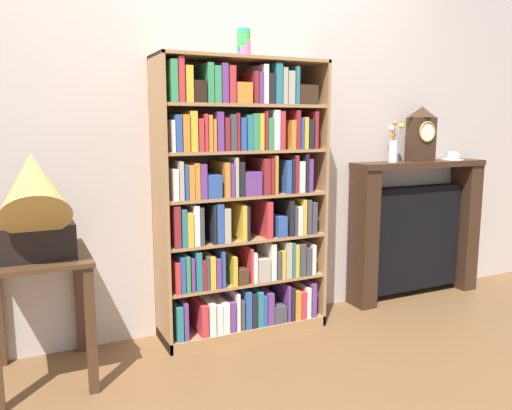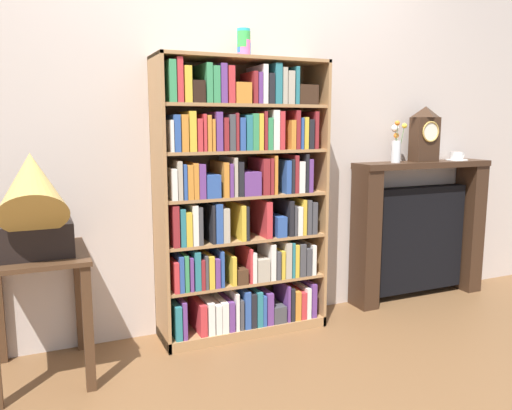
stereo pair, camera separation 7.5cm
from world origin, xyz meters
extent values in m
cube|color=brown|center=(0.00, 0.00, -0.01)|extent=(7.99, 6.40, 0.02)
cube|color=beige|center=(0.13, 0.34, 1.30)|extent=(4.99, 0.08, 2.60)
cube|color=#A87A4C|center=(-0.48, 0.15, 0.80)|extent=(0.02, 0.31, 1.59)
cube|color=#A87A4C|center=(0.48, 0.15, 0.80)|extent=(0.02, 0.31, 1.59)
cube|color=brown|center=(0.00, 0.30, 0.80)|extent=(0.98, 0.01, 1.59)
cube|color=#A87A4C|center=(0.00, 0.15, 1.58)|extent=(0.98, 0.31, 0.02)
cube|color=#A87A4C|center=(0.00, 0.15, 0.03)|extent=(0.98, 0.31, 0.06)
cube|color=teal|center=(-0.43, 0.12, 0.16)|extent=(0.04, 0.22, 0.19)
cube|color=#663884|center=(-0.39, 0.12, 0.17)|extent=(0.02, 0.24, 0.21)
cube|color=#C63338|center=(-0.29, 0.13, 0.15)|extent=(0.04, 0.25, 0.18)
cube|color=white|center=(-0.24, 0.11, 0.15)|extent=(0.04, 0.21, 0.19)
cube|color=white|center=(-0.20, 0.13, 0.14)|extent=(0.03, 0.25, 0.17)
cube|color=white|center=(-0.16, 0.12, 0.15)|extent=(0.04, 0.23, 0.18)
cube|color=#663884|center=(-0.12, 0.14, 0.15)|extent=(0.03, 0.27, 0.18)
cube|color=white|center=(-0.09, 0.11, 0.17)|extent=(0.02, 0.21, 0.22)
cube|color=#424247|center=(-0.06, 0.11, 0.15)|extent=(0.02, 0.21, 0.18)
cube|color=#2D519E|center=(-0.02, 0.11, 0.17)|extent=(0.04, 0.20, 0.22)
cube|color=black|center=(0.02, 0.13, 0.16)|extent=(0.03, 0.26, 0.20)
cube|color=teal|center=(0.05, 0.13, 0.16)|extent=(0.03, 0.25, 0.21)
cube|color=#2D519E|center=(0.08, 0.12, 0.15)|extent=(0.02, 0.23, 0.18)
cube|color=#663884|center=(0.12, 0.11, 0.16)|extent=(0.04, 0.20, 0.19)
cube|color=#424247|center=(0.19, 0.10, 0.11)|extent=(0.08, 0.19, 0.10)
cube|color=#663884|center=(0.24, 0.11, 0.17)|extent=(0.02, 0.21, 0.22)
cube|color=black|center=(0.27, 0.13, 0.16)|extent=(0.02, 0.26, 0.20)
cube|color=orange|center=(0.30, 0.13, 0.15)|extent=(0.04, 0.25, 0.18)
cube|color=#C63338|center=(0.34, 0.12, 0.14)|extent=(0.03, 0.24, 0.17)
cube|color=white|center=(0.38, 0.12, 0.15)|extent=(0.03, 0.23, 0.19)
cube|color=#663884|center=(0.42, 0.12, 0.17)|extent=(0.03, 0.24, 0.21)
cube|color=#A87A4C|center=(0.00, 0.15, 0.32)|extent=(0.95, 0.29, 0.02)
cube|color=#C63338|center=(-0.43, 0.13, 0.42)|extent=(0.03, 0.26, 0.17)
cube|color=#2D519E|center=(-0.40, 0.12, 0.43)|extent=(0.03, 0.24, 0.20)
cube|color=#388E56|center=(-0.38, 0.14, 0.43)|extent=(0.02, 0.26, 0.20)
cube|color=#663884|center=(-0.35, 0.13, 0.42)|extent=(0.02, 0.24, 0.19)
cube|color=teal|center=(-0.32, 0.13, 0.44)|extent=(0.03, 0.25, 0.22)
cube|color=maroon|center=(-0.29, 0.12, 0.41)|extent=(0.02, 0.24, 0.17)
cube|color=#424247|center=(-0.26, 0.11, 0.43)|extent=(0.02, 0.21, 0.19)
cube|color=gold|center=(-0.24, 0.11, 0.42)|extent=(0.03, 0.22, 0.18)
cube|color=#663884|center=(-0.20, 0.13, 0.41)|extent=(0.03, 0.26, 0.17)
cube|color=#2D519E|center=(-0.17, 0.12, 0.43)|extent=(0.02, 0.23, 0.20)
cube|color=gold|center=(-0.10, 0.11, 0.41)|extent=(0.02, 0.22, 0.17)
cube|color=#472D1C|center=(-0.05, 0.12, 0.37)|extent=(0.06, 0.22, 0.09)
cube|color=#C63338|center=(0.00, 0.13, 0.43)|extent=(0.02, 0.25, 0.20)
cube|color=white|center=(0.02, 0.13, 0.42)|extent=(0.03, 0.25, 0.18)
cube|color=#B2A893|center=(0.08, 0.10, 0.40)|extent=(0.08, 0.19, 0.13)
cube|color=white|center=(0.14, 0.11, 0.44)|extent=(0.03, 0.21, 0.21)
cube|color=#424247|center=(0.17, 0.11, 0.41)|extent=(0.03, 0.21, 0.17)
cube|color=gold|center=(0.20, 0.12, 0.42)|extent=(0.02, 0.23, 0.17)
cube|color=#B2A893|center=(0.24, 0.12, 0.44)|extent=(0.04, 0.22, 0.21)
cube|color=teal|center=(0.27, 0.12, 0.44)|extent=(0.02, 0.22, 0.21)
cube|color=gold|center=(0.29, 0.11, 0.43)|extent=(0.03, 0.22, 0.20)
cube|color=#424247|center=(0.33, 0.12, 0.43)|extent=(0.04, 0.24, 0.20)
cube|color=#424247|center=(0.37, 0.13, 0.41)|extent=(0.03, 0.24, 0.17)
cube|color=white|center=(0.41, 0.11, 0.42)|extent=(0.03, 0.21, 0.18)
cube|color=#A87A4C|center=(0.00, 0.15, 0.57)|extent=(0.95, 0.29, 0.02)
cube|color=maroon|center=(-0.43, 0.12, 0.69)|extent=(0.03, 0.23, 0.22)
cube|color=teal|center=(-0.39, 0.13, 0.69)|extent=(0.03, 0.26, 0.20)
cube|color=gold|center=(-0.36, 0.12, 0.67)|extent=(0.03, 0.22, 0.18)
cube|color=white|center=(-0.32, 0.12, 0.69)|extent=(0.03, 0.24, 0.22)
cube|color=#424247|center=(-0.29, 0.11, 0.69)|extent=(0.02, 0.22, 0.21)
cube|color=black|center=(-0.22, 0.12, 0.69)|extent=(0.02, 0.23, 0.21)
cube|color=#2D519E|center=(-0.19, 0.11, 0.69)|extent=(0.04, 0.21, 0.22)
cube|color=#B2A893|center=(-0.15, 0.11, 0.68)|extent=(0.04, 0.20, 0.19)
cube|color=gold|center=(-0.05, 0.13, 0.68)|extent=(0.03, 0.26, 0.20)
cube|color=black|center=(-0.02, 0.12, 0.68)|extent=(0.02, 0.24, 0.19)
cube|color=#C63338|center=(0.11, 0.13, 0.69)|extent=(0.03, 0.24, 0.21)
cube|color=#2D519E|center=(0.19, 0.12, 0.64)|extent=(0.06, 0.22, 0.12)
cube|color=black|center=(0.25, 0.12, 0.69)|extent=(0.03, 0.24, 0.21)
cube|color=#424247|center=(0.28, 0.11, 0.67)|extent=(0.02, 0.21, 0.18)
cube|color=white|center=(0.31, 0.13, 0.67)|extent=(0.03, 0.26, 0.17)
cube|color=gold|center=(0.34, 0.12, 0.69)|extent=(0.02, 0.23, 0.21)
cube|color=#424247|center=(0.37, 0.13, 0.69)|extent=(0.03, 0.25, 0.21)
cube|color=#424247|center=(0.41, 0.11, 0.68)|extent=(0.03, 0.21, 0.19)
cube|color=#A87A4C|center=(0.00, 0.15, 0.83)|extent=(0.95, 0.29, 0.02)
cube|color=white|center=(-0.43, 0.12, 0.92)|extent=(0.03, 0.22, 0.17)
cube|color=#B2A893|center=(-0.40, 0.12, 0.94)|extent=(0.02, 0.23, 0.20)
cube|color=#2D519E|center=(-0.37, 0.13, 0.93)|extent=(0.02, 0.24, 0.19)
cube|color=orange|center=(-0.35, 0.11, 0.93)|extent=(0.03, 0.21, 0.18)
cube|color=orange|center=(-0.31, 0.12, 0.93)|extent=(0.03, 0.24, 0.19)
cube|color=#663884|center=(-0.28, 0.12, 0.93)|extent=(0.04, 0.24, 0.19)
cube|color=#2D519E|center=(-0.22, 0.10, 0.90)|extent=(0.08, 0.18, 0.13)
cube|color=orange|center=(-0.15, 0.13, 0.93)|extent=(0.03, 0.24, 0.19)
cube|color=#663884|center=(-0.12, 0.12, 0.93)|extent=(0.02, 0.24, 0.18)
cube|color=#B2A893|center=(-0.09, 0.13, 0.94)|extent=(0.02, 0.26, 0.22)
cube|color=black|center=(-0.06, 0.14, 0.93)|extent=(0.03, 0.26, 0.19)
cube|color=#663884|center=(0.01, 0.12, 0.90)|extent=(0.10, 0.23, 0.13)
cube|color=maroon|center=(0.09, 0.12, 0.94)|extent=(0.04, 0.23, 0.20)
cube|color=maroon|center=(0.13, 0.13, 0.94)|extent=(0.02, 0.25, 0.21)
cube|color=orange|center=(0.15, 0.14, 0.95)|extent=(0.02, 0.26, 0.22)
cube|color=#2D519E|center=(0.23, 0.12, 0.93)|extent=(0.03, 0.24, 0.19)
cube|color=black|center=(0.26, 0.11, 0.93)|extent=(0.02, 0.21, 0.20)
cube|color=maroon|center=(0.28, 0.12, 0.94)|extent=(0.02, 0.24, 0.22)
cube|color=white|center=(0.32, 0.12, 0.93)|extent=(0.04, 0.23, 0.18)
cube|color=black|center=(0.35, 0.13, 0.95)|extent=(0.02, 0.25, 0.22)
cube|color=#663884|center=(0.38, 0.14, 0.93)|extent=(0.03, 0.26, 0.19)
cube|color=#A87A4C|center=(0.00, 0.15, 1.08)|extent=(0.95, 0.29, 0.02)
cube|color=white|center=(-0.44, 0.13, 1.17)|extent=(0.02, 0.24, 0.16)
cube|color=#2D519E|center=(-0.41, 0.13, 1.18)|extent=(0.03, 0.25, 0.19)
cube|color=orange|center=(-0.37, 0.12, 1.18)|extent=(0.04, 0.23, 0.19)
cube|color=gold|center=(-0.33, 0.11, 1.19)|extent=(0.04, 0.20, 0.21)
cube|color=#C63338|center=(-0.29, 0.11, 1.17)|extent=(0.03, 0.22, 0.17)
cube|color=#C63338|center=(-0.26, 0.13, 1.19)|extent=(0.02, 0.26, 0.20)
cube|color=orange|center=(-0.24, 0.12, 1.18)|extent=(0.02, 0.23, 0.19)
cube|color=orange|center=(-0.21, 0.12, 1.17)|extent=(0.02, 0.24, 0.17)
cube|color=#663884|center=(-0.18, 0.13, 1.19)|extent=(0.04, 0.26, 0.21)
cube|color=maroon|center=(-0.14, 0.12, 1.18)|extent=(0.03, 0.22, 0.18)
cube|color=#424247|center=(-0.11, 0.13, 1.19)|extent=(0.03, 0.26, 0.19)
cube|color=maroon|center=(-0.08, 0.14, 1.19)|extent=(0.02, 0.26, 0.20)
cube|color=#2D519E|center=(-0.05, 0.11, 1.18)|extent=(0.03, 0.21, 0.18)
cube|color=teal|center=(-0.01, 0.12, 1.18)|extent=(0.03, 0.24, 0.19)
cube|color=#388E56|center=(0.03, 0.13, 1.19)|extent=(0.03, 0.25, 0.20)
cube|color=gold|center=(0.06, 0.13, 1.19)|extent=(0.03, 0.26, 0.20)
cube|color=maroon|center=(0.09, 0.12, 1.19)|extent=(0.02, 0.24, 0.21)
cube|color=#388E56|center=(0.12, 0.13, 1.18)|extent=(0.03, 0.25, 0.18)
cube|color=white|center=(0.15, 0.13, 1.20)|extent=(0.04, 0.26, 0.22)
cube|color=#C63338|center=(0.19, 0.13, 1.19)|extent=(0.03, 0.25, 0.21)
cube|color=orange|center=(0.26, 0.12, 1.17)|extent=(0.03, 0.23, 0.17)
cube|color=maroon|center=(0.29, 0.14, 1.20)|extent=(0.02, 0.26, 0.22)
cube|color=#2D519E|center=(0.32, 0.11, 1.18)|extent=(0.02, 0.21, 0.18)
cube|color=gold|center=(0.34, 0.13, 1.18)|extent=(0.02, 0.25, 0.18)
cube|color=black|center=(0.38, 0.11, 1.17)|extent=(0.03, 0.21, 0.17)
cube|color=maroon|center=(0.41, 0.12, 1.20)|extent=(0.02, 0.22, 0.21)
cube|color=#A87A4C|center=(0.00, 0.15, 1.33)|extent=(0.95, 0.29, 0.02)
cube|color=#388E56|center=(-0.43, 0.11, 1.45)|extent=(0.04, 0.20, 0.21)
cube|color=#C63338|center=(-0.39, 0.12, 1.45)|extent=(0.03, 0.22, 0.22)
cube|color=gold|center=(-0.35, 0.13, 1.43)|extent=(0.04, 0.25, 0.18)
cube|color=black|center=(-0.29, 0.10, 1.40)|extent=(0.07, 0.19, 0.11)
cube|color=#388E56|center=(-0.23, 0.13, 1.44)|extent=(0.03, 0.25, 0.20)
cube|color=#388E56|center=(-0.19, 0.11, 1.44)|extent=(0.04, 0.21, 0.19)
cube|color=#663884|center=(-0.15, 0.12, 1.44)|extent=(0.03, 0.23, 0.20)
cube|color=#C63338|center=(-0.11, 0.13, 1.44)|extent=(0.04, 0.24, 0.19)
cube|color=orange|center=(-0.04, 0.11, 1.40)|extent=(0.09, 0.21, 0.11)
cube|color=maroon|center=(0.03, 0.11, 1.43)|extent=(0.02, 0.21, 0.17)
cube|color=#663884|center=(0.06, 0.12, 1.42)|extent=(0.02, 0.23, 0.17)
cube|color=white|center=(0.08, 0.13, 1.45)|extent=(0.03, 0.24, 0.21)
cube|color=black|center=(0.12, 0.11, 1.42)|extent=(0.03, 0.21, 0.16)
cube|color=teal|center=(0.16, 0.11, 1.45)|extent=(0.04, 0.21, 0.22)
cube|color=#B2A893|center=(0.20, 0.12, 1.44)|extent=(0.03, 0.23, 0.20)
cube|color=#B2A893|center=(0.24, 0.12, 1.43)|extent=(0.04, 0.24, 0.18)
cube|color=teal|center=(0.28, 0.11, 1.44)|extent=(0.02, 0.22, 0.21)
cube|color=#382316|center=(0.35, 0.10, 1.40)|extent=(0.12, 0.19, 0.11)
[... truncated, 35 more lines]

